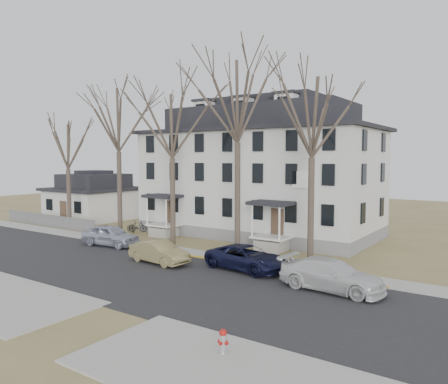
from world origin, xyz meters
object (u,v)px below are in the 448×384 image
Objects in this scene: car_navy at (246,258)px; bicycle_left at (131,228)px; tree_far_left at (118,115)px; car_silver at (110,236)px; tree_center at (238,95)px; tree_mid_right at (312,112)px; boarding_house at (259,174)px; small_house at (94,199)px; car_tan at (159,252)px; tree_mid_left at (172,121)px; bicycle_right at (138,227)px; tree_bungalow at (67,144)px; car_white at (332,276)px; fire_hydrant at (223,342)px.

car_navy is 3.26× the size of bicycle_left.
tree_far_left is 2.89× the size of car_silver.
tree_mid_right is (5.50, 0.00, -1.48)m from tree_center.
boarding_house is 4.38× the size of car_silver.
car_silver is (13.56, -9.50, -1.44)m from small_house.
tree_center is 3.38× the size of car_tan.
tree_mid_left reaches higher than bicycle_left.
tree_far_left reaches higher than tree_mid_right.
bicycle_left is at bearing -22.61° from small_house.
tree_mid_right reaches higher than bicycle_right.
car_tan is at bearing 114.72° from car_navy.
tree_center is 16.40m from bicycle_right.
tree_center is at bearing 0.00° from tree_bungalow.
small_house is 27.78m from car_navy.
tree_bungalow is at bearing 83.56° from car_white.
tree_mid_right is (11.50, 0.00, 0.00)m from tree_mid_left.
tree_mid_left is 7.94× the size of bicycle_left.
car_white is (8.65, -4.62, -10.30)m from tree_center.
car_tan is 12.46m from bicycle_left.
car_white is 22.10m from bicycle_right.
car_silver reaches higher than car_tan.
bicycle_right is at bearing -148.14° from boarding_house.
tree_bungalow reaches higher than car_navy.
tree_mid_left reaches higher than tree_bungalow.
car_white is at bearing -93.01° from car_navy.
car_silver is at bearing -52.18° from tree_far_left.
tree_mid_left is 0.87× the size of tree_center.
tree_mid_right is 9.90m from car_navy.
bicycle_left is at bearing 110.21° from tree_far_left.
tree_far_left reaches higher than tree_bungalow.
bicycle_left is at bearing -147.22° from boarding_house.
bicycle_right reaches higher than bicycle_left.
tree_mid_right is 16.68m from fire_hydrant.
tree_bungalow is (-19.00, 0.00, -2.97)m from tree_center.
tree_far_left is 15.22× the size of fire_hydrant.
fire_hydrant is at bearing -122.59° from car_tan.
fire_hydrant is at bearing -126.56° from car_silver.
small_house is 5.42× the size of bicycle_left.
tree_mid_right reaches higher than small_house.
tree_center is (23.00, -6.20, 8.84)m from small_house.
tree_far_left is at bearing 180.00° from tree_center.
boarding_house is 12.56m from bicycle_left.
boarding_house is at bearing 110.20° from tree_center.
car_white is at bearing -28.11° from tree_center.
tree_mid_right is at bearing -28.00° from car_navy.
tree_bungalow is at bearing 153.32° from fire_hydrant.
bicycle_left is (-0.70, 1.91, -9.92)m from tree_far_left.
tree_mid_left is 11.53m from bicycle_left.
fire_hydrant is (20.54, -16.05, -0.06)m from bicycle_right.
car_tan is at bearing -146.60° from tree_mid_right.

